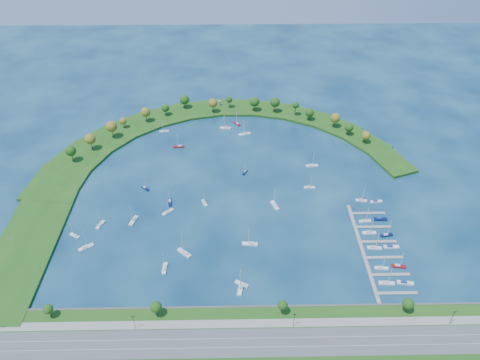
{
  "coord_description": "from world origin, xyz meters",
  "views": [
    {
      "loc": [
        0.5,
        -253.02,
        201.07
      ],
      "look_at": [
        5.0,
        5.0,
        4.0
      ],
      "focal_mm": 34.06,
      "sensor_mm": 36.0,
      "label": 1
    }
  ],
  "objects_px": {
    "moored_boat_4": "(250,244)",
    "moored_boat_17": "(245,172)",
    "moored_boat_0": "(309,187)",
    "docked_boat_7": "(387,235)",
    "docked_boat_9": "(380,219)",
    "docked_boat_8": "(365,221)",
    "moored_boat_11": "(242,284)",
    "docked_boat_4": "(374,248)",
    "moored_boat_18": "(275,205)",
    "docked_boat_3": "(399,266)",
    "moored_boat_9": "(245,134)",
    "moored_boat_2": "(184,253)",
    "docked_boat_11": "(376,201)",
    "moored_boat_21": "(165,268)",
    "docked_boat_5": "(391,247)",
    "moored_boat_12": "(145,188)",
    "dock_system": "(374,249)",
    "moored_boat_3": "(164,131)",
    "moored_boat_7": "(179,146)",
    "moored_boat_8": "(170,202)",
    "moored_boat_5": "(168,212)",
    "docked_boat_6": "(369,233)",
    "docked_boat_2": "(381,268)",
    "moored_boat_6": "(241,289)",
    "moored_boat_14": "(204,203)",
    "harbor_tower": "(219,103)",
    "moored_boat_19": "(100,225)",
    "moored_boat_15": "(86,247)",
    "moored_boat_10": "(74,235)",
    "docked_boat_0": "(387,283)",
    "moored_boat_20": "(225,128)",
    "moored_boat_1": "(237,123)",
    "moored_boat_16": "(133,220)",
    "docked_boat_10": "(361,200)",
    "moored_boat_13": "(312,165)"
  },
  "relations": [
    {
      "from": "moored_boat_9",
      "to": "docked_boat_8",
      "type": "relative_size",
      "value": 1.26
    },
    {
      "from": "moored_boat_19",
      "to": "docked_boat_11",
      "type": "relative_size",
      "value": 1.45
    },
    {
      "from": "docked_boat_4",
      "to": "docked_boat_6",
      "type": "height_order",
      "value": "docked_boat_6"
    },
    {
      "from": "docked_boat_8",
      "to": "docked_boat_2",
      "type": "bearing_deg",
      "value": -96.63
    },
    {
      "from": "docked_boat_6",
      "to": "moored_boat_20",
      "type": "bearing_deg",
      "value": 124.07
    },
    {
      "from": "moored_boat_21",
      "to": "moored_boat_11",
      "type": "bearing_deg",
      "value": -103.65
    },
    {
      "from": "moored_boat_9",
      "to": "moored_boat_15",
      "type": "xyz_separation_m",
      "value": [
        -99.88,
        -129.26,
        -0.03
      ]
    },
    {
      "from": "moored_boat_7",
      "to": "moored_boat_11",
      "type": "relative_size",
      "value": 1.07
    },
    {
      "from": "docked_boat_5",
      "to": "moored_boat_17",
      "type": "bearing_deg",
      "value": 138.96
    },
    {
      "from": "moored_boat_13",
      "to": "docked_boat_7",
      "type": "height_order",
      "value": "moored_boat_13"
    },
    {
      "from": "moored_boat_10",
      "to": "docked_boat_0",
      "type": "relative_size",
      "value": 0.82
    },
    {
      "from": "moored_boat_4",
      "to": "moored_boat_17",
      "type": "xyz_separation_m",
      "value": [
        -1.18,
        74.48,
        -0.13
      ]
    },
    {
      "from": "moored_boat_15",
      "to": "docked_boat_10",
      "type": "bearing_deg",
      "value": -21.94
    },
    {
      "from": "dock_system",
      "to": "docked_boat_11",
      "type": "relative_size",
      "value": 9.92
    },
    {
      "from": "docked_boat_9",
      "to": "docked_boat_8",
      "type": "bearing_deg",
      "value": -169.53
    },
    {
      "from": "moored_boat_12",
      "to": "docked_boat_3",
      "type": "distance_m",
      "value": 175.72
    },
    {
      "from": "dock_system",
      "to": "moored_boat_19",
      "type": "distance_m",
      "value": 172.75
    },
    {
      "from": "moored_boat_5",
      "to": "moored_boat_0",
      "type": "bearing_deg",
      "value": -28.23
    },
    {
      "from": "moored_boat_8",
      "to": "docked_boat_11",
      "type": "relative_size",
      "value": 1.41
    },
    {
      "from": "harbor_tower",
      "to": "moored_boat_18",
      "type": "height_order",
      "value": "moored_boat_18"
    },
    {
      "from": "moored_boat_12",
      "to": "docked_boat_6",
      "type": "relative_size",
      "value": 0.8
    },
    {
      "from": "moored_boat_0",
      "to": "moored_boat_9",
      "type": "height_order",
      "value": "moored_boat_9"
    },
    {
      "from": "moored_boat_8",
      "to": "moored_boat_18",
      "type": "bearing_deg",
      "value": 79.53
    },
    {
      "from": "harbor_tower",
      "to": "docked_boat_4",
      "type": "bearing_deg",
      "value": -61.74
    },
    {
      "from": "moored_boat_11",
      "to": "docked_boat_4",
      "type": "relative_size",
      "value": 0.92
    },
    {
      "from": "moored_boat_0",
      "to": "moored_boat_8",
      "type": "height_order",
      "value": "moored_boat_8"
    },
    {
      "from": "dock_system",
      "to": "moored_boat_7",
      "type": "distance_m",
      "value": 172.97
    },
    {
      "from": "moored_boat_4",
      "to": "docked_boat_0",
      "type": "height_order",
      "value": "moored_boat_4"
    },
    {
      "from": "moored_boat_1",
      "to": "moored_boat_17",
      "type": "distance_m",
      "value": 71.05
    },
    {
      "from": "dock_system",
      "to": "docked_boat_8",
      "type": "bearing_deg",
      "value": 89.48
    },
    {
      "from": "docked_boat_2",
      "to": "docked_boat_9",
      "type": "distance_m",
      "value": 43.28
    },
    {
      "from": "moored_boat_18",
      "to": "moored_boat_12",
      "type": "bearing_deg",
      "value": 58.81
    },
    {
      "from": "moored_boat_7",
      "to": "moored_boat_2",
      "type": "bearing_deg",
      "value": 92.08
    },
    {
      "from": "docked_boat_7",
      "to": "moored_boat_10",
      "type": "bearing_deg",
      "value": 169.75
    },
    {
      "from": "moored_boat_0",
      "to": "docked_boat_7",
      "type": "bearing_deg",
      "value": -49.3
    },
    {
      "from": "moored_boat_6",
      "to": "moored_boat_16",
      "type": "height_order",
      "value": "moored_boat_16"
    },
    {
      "from": "moored_boat_3",
      "to": "docked_boat_3",
      "type": "height_order",
      "value": "docked_boat_3"
    },
    {
      "from": "moored_boat_5",
      "to": "docked_boat_3",
      "type": "relative_size",
      "value": 1.06
    },
    {
      "from": "moored_boat_9",
      "to": "docked_boat_3",
      "type": "distance_m",
      "value": 170.69
    },
    {
      "from": "docked_boat_3",
      "to": "moored_boat_2",
      "type": "bearing_deg",
      "value": -176.07
    },
    {
      "from": "moored_boat_17",
      "to": "moored_boat_12",
      "type": "bearing_deg",
      "value": -52.97
    },
    {
      "from": "docked_boat_2",
      "to": "docked_boat_5",
      "type": "bearing_deg",
      "value": 62.05
    },
    {
      "from": "moored_boat_2",
      "to": "moored_boat_8",
      "type": "bearing_deg",
      "value": -32.67
    },
    {
      "from": "moored_boat_2",
      "to": "docked_boat_11",
      "type": "xyz_separation_m",
      "value": [
        127.5,
        45.93,
        -0.38
      ]
    },
    {
      "from": "moored_boat_6",
      "to": "harbor_tower",
      "type": "bearing_deg",
      "value": -163.89
    },
    {
      "from": "moored_boat_18",
      "to": "docked_boat_3",
      "type": "bearing_deg",
      "value": -147.65
    },
    {
      "from": "moored_boat_20",
      "to": "docked_boat_5",
      "type": "xyz_separation_m",
      "value": [
        102.08,
        -142.24,
        -0.26
      ]
    },
    {
      "from": "moored_boat_6",
      "to": "moored_boat_14",
      "type": "relative_size",
      "value": 1.24
    },
    {
      "from": "moored_boat_0",
      "to": "moored_boat_11",
      "type": "xyz_separation_m",
      "value": [
        -50.08,
        -86.26,
        0.01
      ]
    },
    {
      "from": "docked_boat_4",
      "to": "docked_boat_6",
      "type": "xyz_separation_m",
      "value": [
        -0.01,
        13.04,
        0.01
      ]
    }
  ]
}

